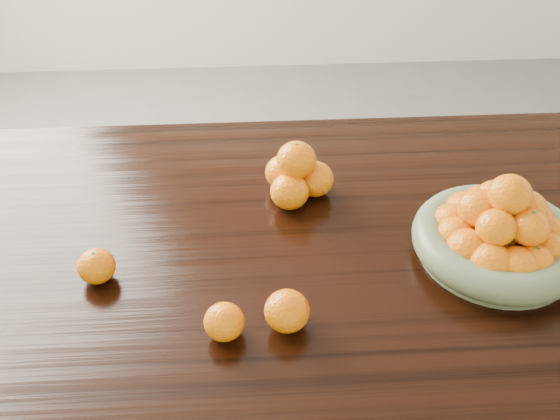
{
  "coord_description": "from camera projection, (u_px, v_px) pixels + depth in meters",
  "views": [
    {
      "loc": [
        -0.07,
        -1.06,
        1.64
      ],
      "look_at": [
        -0.0,
        -0.02,
        0.83
      ],
      "focal_mm": 40.0,
      "sensor_mm": 36.0,
      "label": 1
    }
  ],
  "objects": [
    {
      "name": "loose_orange_0",
      "position": [
        96.0,
        266.0,
        1.25
      ],
      "size": [
        0.08,
        0.08,
        0.07
      ],
      "primitive_type": "ellipsoid",
      "color": "orange",
      "rests_on": "dining_table"
    },
    {
      "name": "orange_pyramid",
      "position": [
        296.0,
        175.0,
        1.46
      ],
      "size": [
        0.16,
        0.17,
        0.14
      ],
      "rotation": [
        0.0,
        0.0,
        -0.41
      ],
      "color": "orange",
      "rests_on": "dining_table"
    },
    {
      "name": "loose_orange_2",
      "position": [
        287.0,
        311.0,
        1.15
      ],
      "size": [
        0.09,
        0.09,
        0.08
      ],
      "primitive_type": "ellipsoid",
      "color": "orange",
      "rests_on": "dining_table"
    },
    {
      "name": "dining_table",
      "position": [
        281.0,
        262.0,
        1.44
      ],
      "size": [
        2.0,
        1.0,
        0.75
      ],
      "color": "black",
      "rests_on": "ground"
    },
    {
      "name": "loose_orange_1",
      "position": [
        224.0,
        322.0,
        1.13
      ],
      "size": [
        0.08,
        0.08,
        0.07
      ],
      "primitive_type": "ellipsoid",
      "color": "orange",
      "rests_on": "dining_table"
    },
    {
      "name": "fruit_bowl",
      "position": [
        498.0,
        234.0,
        1.3
      ],
      "size": [
        0.36,
        0.36,
        0.2
      ],
      "rotation": [
        0.0,
        0.0,
        -0.22
      ],
      "color": "#70805D",
      "rests_on": "dining_table"
    }
  ]
}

